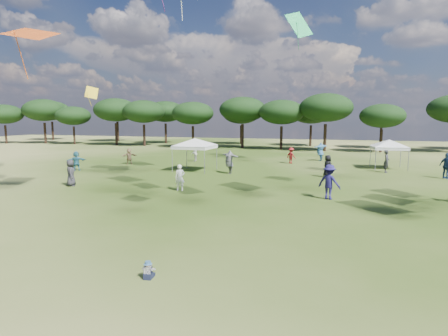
{
  "coord_description": "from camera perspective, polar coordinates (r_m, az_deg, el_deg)",
  "views": [
    {
      "loc": [
        4.92,
        -7.04,
        4.48
      ],
      "look_at": [
        0.94,
        6.0,
        2.62
      ],
      "focal_mm": 30.0,
      "sensor_mm": 36.0,
      "label": 1
    }
  ],
  "objects": [
    {
      "name": "tent_left",
      "position": [
        31.31,
        -4.46,
        4.31
      ],
      "size": [
        6.1,
        6.1,
        3.02
      ],
      "rotation": [
        0.0,
        0.0,
        -0.03
      ],
      "color": "gray",
      "rests_on": "ground"
    },
    {
      "name": "tent_right",
      "position": [
        35.53,
        23.9,
        3.79
      ],
      "size": [
        5.56,
        5.56,
        2.84
      ],
      "rotation": [
        0.0,
        0.0,
        0.09
      ],
      "color": "gray",
      "rests_on": "ground"
    },
    {
      "name": "toddler",
      "position": [
        11.02,
        -11.45,
        -15.09
      ],
      "size": [
        0.35,
        0.39,
        0.51
      ],
      "rotation": [
        0.0,
        0.0,
        0.11
      ],
      "color": "black",
      "rests_on": "ground"
    },
    {
      "name": "festival_crowd",
      "position": [
        30.48,
        6.05,
        0.98
      ],
      "size": [
        29.89,
        21.09,
        1.92
      ],
      "color": "navy",
      "rests_on": "ground"
    },
    {
      "name": "tree_line",
      "position": [
        54.51,
        14.46,
        8.53
      ],
      "size": [
        108.78,
        17.63,
        7.77
      ],
      "color": "black",
      "rests_on": "ground"
    },
    {
      "name": "ground",
      "position": [
        9.69,
        -16.96,
        -20.13
      ],
      "size": [
        140.0,
        140.0,
        0.0
      ],
      "primitive_type": "plane",
      "color": "#334916",
      "rests_on": "ground"
    }
  ]
}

